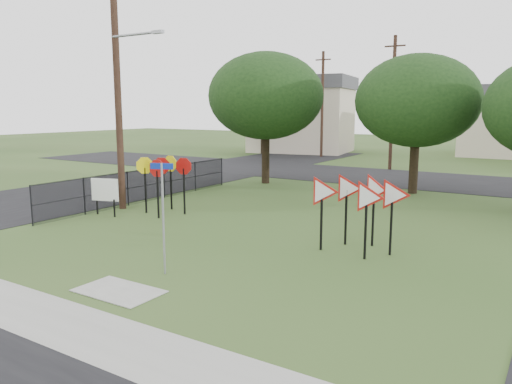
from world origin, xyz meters
TOP-DOWN VIEW (x-y plane):
  - ground at (0.00, 0.00)m, footprint 140.00×140.00m
  - sidewalk at (0.00, -4.20)m, footprint 30.00×1.60m
  - street_left at (-12.00, 10.00)m, footprint 8.00×50.00m
  - street_far at (0.00, 20.00)m, footprint 60.00×8.00m
  - curb_pad at (0.00, -2.40)m, footprint 2.00×1.20m
  - street_name_sign at (0.04, -0.89)m, footprint 0.55×0.25m
  - stop_sign_cluster at (-5.08, 4.68)m, footprint 2.07×1.68m
  - yield_sign_cluster at (3.44, 3.77)m, footprint 2.89×1.65m
  - info_board at (-6.78, 3.14)m, footprint 1.15×0.37m
  - utility_pole_main at (-7.24, 4.50)m, footprint 3.55×0.33m
  - far_pole_a at (-2.00, 24.00)m, footprint 1.40×0.24m
  - far_pole_c at (-10.00, 30.00)m, footprint 1.40×0.24m
  - fence_run at (-7.60, 6.25)m, footprint 0.05×11.55m
  - house_left at (-14.00, 34.00)m, footprint 10.58×8.88m
  - tree_near_left at (-6.00, 14.00)m, footprint 6.40×6.40m
  - tree_near_mid at (2.00, 15.00)m, footprint 6.00×6.00m
  - tree_far_left at (-16.00, 30.00)m, footprint 6.80×6.80m

SIDE VIEW (x-z plane):
  - ground at x=0.00m, z-range 0.00..0.00m
  - sidewalk at x=0.00m, z-range 0.00..0.02m
  - street_left at x=-12.00m, z-range 0.00..0.02m
  - street_far at x=0.00m, z-range 0.00..0.02m
  - curb_pad at x=0.00m, z-range 0.00..0.02m
  - fence_run at x=-7.60m, z-range 0.03..1.53m
  - info_board at x=-6.78m, z-range 0.24..1.72m
  - street_name_sign at x=0.04m, z-range 0.22..3.06m
  - yield_sign_cluster at x=3.44m, z-range 0.54..2.81m
  - stop_sign_cluster at x=-5.08m, z-range 0.57..2.85m
  - house_left at x=-14.00m, z-range 0.05..7.25m
  - tree_near_mid at x=2.00m, z-range 1.14..7.94m
  - far_pole_a at x=-2.00m, z-range 0.10..9.10m
  - far_pole_c at x=-10.00m, z-range 0.10..9.10m
  - tree_near_left at x=-6.00m, z-range 1.22..8.49m
  - tree_far_left at x=-16.00m, z-range 1.31..9.04m
  - utility_pole_main at x=-7.24m, z-range 0.21..10.21m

